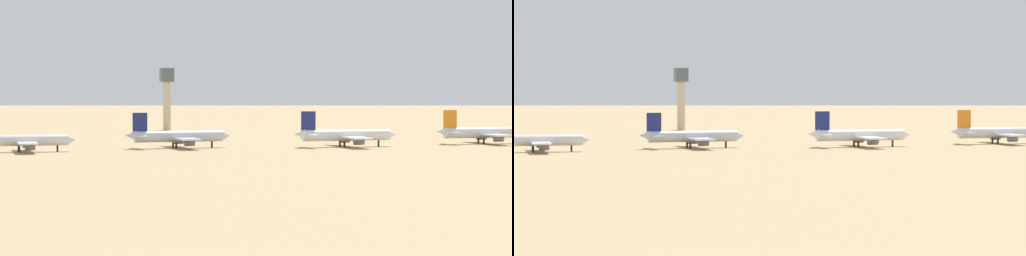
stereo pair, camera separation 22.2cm
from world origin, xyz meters
The scene contains 8 objects.
ground centered at (0.00, 0.00, 0.00)m, with size 4000.00×4000.00×0.00m, color tan.
ridge_center centered at (206.22, 1097.73, 44.37)m, with size 267.31×249.15×88.74m, color slate.
ridge_east centered at (516.51, 1084.06, 58.72)m, with size 254.10×239.05×117.44m, color gray.
parked_jet_yellow_2 centered at (-74.32, 6.04, 3.36)m, with size 30.97×26.01×10.24m.
parked_jet_navy_3 centered at (-26.72, 13.20, 3.58)m, with size 33.04×27.67×10.94m.
parked_jet_navy_4 centered at (24.65, 4.99, 3.67)m, with size 33.82×28.31×11.20m.
parked_jet_orange_5 centered at (74.80, 10.24, 3.64)m, with size 33.59×28.19×11.11m.
control_tower centered at (-1.60, 145.74, 15.53)m, with size 5.20×5.20×25.74m.
Camera 1 is at (-108.60, -352.64, 20.90)m, focal length 86.22 mm.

